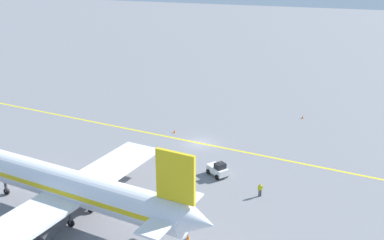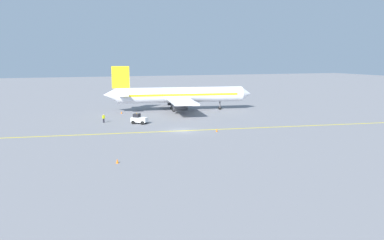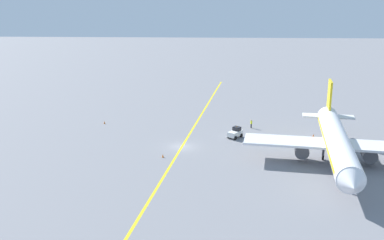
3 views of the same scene
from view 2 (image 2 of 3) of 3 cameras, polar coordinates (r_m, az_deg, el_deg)
ground_plane at (r=64.68m, az=-1.51°, el=-1.66°), size 400.00×400.00×0.00m
apron_yellow_centreline at (r=64.68m, az=-1.51°, el=-1.65°), size 15.61×119.08×0.01m
airplane_at_gate at (r=89.06m, az=-1.97°, el=3.80°), size 28.45×35.50×10.60m
baggage_tug_white at (r=72.15m, az=-8.08°, el=0.14°), size 2.99×3.30×2.11m
ground_crew_worker at (r=74.56m, az=-13.32°, el=0.28°), size 0.34×0.55×1.68m
traffic_cone_near_nose at (r=63.98m, az=3.78°, el=-1.55°), size 0.32×0.32×0.55m
traffic_cone_mid_apron at (r=45.80m, az=-11.32°, el=-6.15°), size 0.32×0.32×0.55m
traffic_cone_by_wingtip at (r=86.09m, az=-10.70°, el=1.14°), size 0.32×0.32×0.55m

